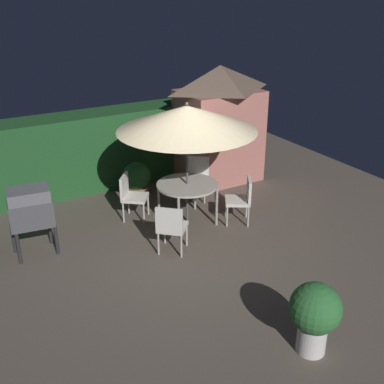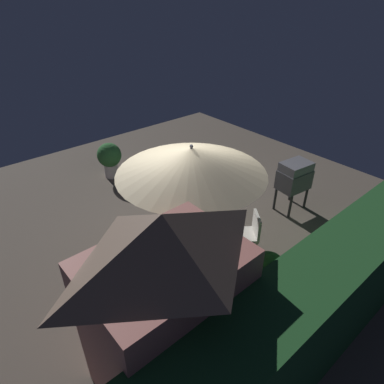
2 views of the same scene
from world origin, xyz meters
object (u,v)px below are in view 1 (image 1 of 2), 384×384
Objects in this scene: chair_far_side at (171,226)px; chair_toward_hedge at (242,197)px; garden_shed at (219,123)px; potted_plant_by_shed at (137,179)px; patio_umbrella at (187,118)px; chair_near_shed at (131,194)px; potted_plant_by_grill at (315,313)px; bbq_grill at (30,209)px; patio_table at (187,187)px; chair_toward_house at (197,175)px.

chair_far_side is 1.73m from chair_toward_hedge.
garden_shed is 2.29m from potted_plant_by_shed.
chair_far_side is at bearing -132.45° from patio_umbrella.
chair_near_shed is 2.14m from chair_toward_hedge.
garden_shed is at bearing 68.89° from potted_plant_by_grill.
chair_near_shed is at bearing -120.24° from potted_plant_by_shed.
chair_toward_hedge is (3.72, -0.80, -0.33)m from bbq_grill.
chair_near_shed is (-0.88, 0.66, -1.53)m from patio_umbrella.
patio_table is at bearing -137.38° from garden_shed.
chair_toward_hedge is at bearing -34.31° from chair_near_shed.
potted_plant_by_grill is at bearing -111.11° from garden_shed.
bbq_grill is 2.34m from chair_far_side.
potted_plant_by_shed is at bearing 59.76° from chair_near_shed.
chair_near_shed and chair_toward_hedge have the same top height.
patio_umbrella is 2.82× the size of chair_far_side.
chair_near_shed is at bearing -160.61° from garden_shed.
patio_table is 1.58m from potted_plant_by_shed.
potted_plant_by_grill is (-1.28, -3.32, 0.06)m from chair_toward_hedge.
chair_near_shed is 1.00× the size of chair_far_side.
chair_near_shed and chair_toward_house have the same top height.
garden_shed is 1.03× the size of patio_umbrella.
patio_umbrella is at bearing 148.67° from chair_toward_hedge.
chair_near_shed is (1.95, 0.40, -0.33)m from bbq_grill.
potted_plant_by_shed is 5.37m from potted_plant_by_grill.
garden_shed reaches higher than bbq_grill.
garden_shed is 4.75m from bbq_grill.
chair_toward_house is at bearing 76.58° from potted_plant_by_grill.
patio_table is 1.12m from chair_near_shed.
potted_plant_by_shed is at bearing -178.06° from garden_shed.
potted_plant_by_grill is (-0.39, -3.86, -0.14)m from patio_table.
garden_shed is 2.86m from chair_near_shed.
bbq_grill is 2.77m from potted_plant_by_shed.
chair_toward_house is (1.62, 0.22, 0.00)m from chair_near_shed.
potted_plant_by_grill is (-2.10, -5.44, -0.76)m from garden_shed.
chair_far_side is (-0.81, -0.88, -1.53)m from patio_umbrella.
chair_far_side is at bearing -99.98° from potted_plant_by_shed.
chair_toward_hedge is 2.41m from potted_plant_by_shed.
patio_table is 1.29× the size of chair_near_shed.
bbq_grill is at bearing 167.79° from chair_toward_hedge.
bbq_grill reaches higher than patio_table.
garden_shed is 2.92× the size of chair_far_side.
chair_toward_house is at bearing 95.89° from chair_toward_hedge.
patio_umbrella is at bearing -130.18° from chair_toward_house.
patio_table is at bearing -130.18° from chair_toward_house.
garden_shed reaches higher than chair_toward_hedge.
chair_toward_hedge is (0.89, -0.54, -0.20)m from patio_table.
patio_umbrella is at bearing -5.31° from bbq_grill.
bbq_grill is 3.64m from chair_toward_house.
potted_plant_by_shed is (-1.28, 2.05, -0.10)m from chair_toward_hedge.
chair_toward_house is 0.92× the size of potted_plant_by_grill.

